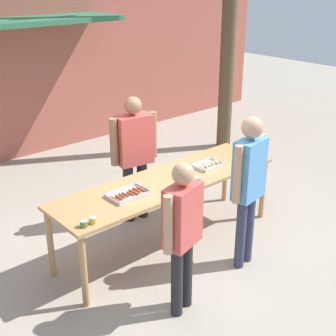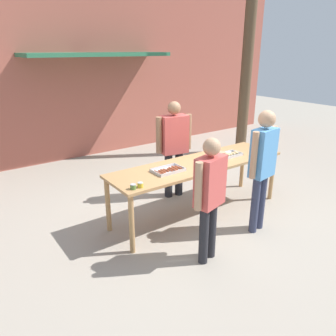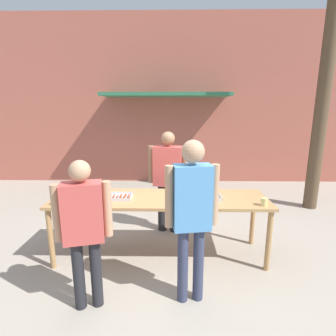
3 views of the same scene
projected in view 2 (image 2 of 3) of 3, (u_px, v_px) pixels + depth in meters
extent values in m
plane|color=#A39989|center=(197.00, 213.00, 5.34)|extent=(24.00, 24.00, 0.00)
cube|color=#A85647|center=(88.00, 61.00, 7.62)|extent=(12.00, 0.12, 4.50)
cube|color=#2D704C|center=(98.00, 54.00, 7.15)|extent=(3.20, 1.00, 0.08)
cube|color=tan|center=(199.00, 164.00, 5.05)|extent=(2.93, 0.81, 0.04)
cylinder|color=tan|center=(132.00, 224.00, 4.17)|extent=(0.07, 0.07, 0.83)
cylinder|color=tan|center=(272.00, 177.00, 5.71)|extent=(0.07, 0.07, 0.83)
cylinder|color=tan|center=(108.00, 205.00, 4.69)|extent=(0.07, 0.07, 0.83)
cylinder|color=tan|center=(242.00, 166.00, 6.23)|extent=(0.07, 0.07, 0.83)
cube|color=silver|center=(168.00, 171.00, 4.69)|extent=(0.44, 0.29, 0.01)
cube|color=silver|center=(174.00, 172.00, 4.57)|extent=(0.44, 0.01, 0.03)
cube|color=silver|center=(162.00, 167.00, 4.79)|extent=(0.44, 0.01, 0.03)
cube|color=silver|center=(155.00, 173.00, 4.56)|extent=(0.01, 0.29, 0.03)
cube|color=silver|center=(180.00, 167.00, 4.80)|extent=(0.01, 0.29, 0.03)
cylinder|color=#A34C2D|center=(158.00, 172.00, 4.58)|extent=(0.04, 0.15, 0.03)
cylinder|color=#A34C2D|center=(161.00, 172.00, 4.61)|extent=(0.03, 0.12, 0.03)
cylinder|color=#A34C2D|center=(163.00, 171.00, 4.64)|extent=(0.03, 0.11, 0.03)
cylinder|color=#A34C2D|center=(166.00, 170.00, 4.67)|extent=(0.04, 0.12, 0.02)
cylinder|color=#A34C2D|center=(170.00, 170.00, 4.69)|extent=(0.03, 0.12, 0.02)
cylinder|color=#A34C2D|center=(172.00, 169.00, 4.72)|extent=(0.05, 0.15, 0.03)
cylinder|color=#A34C2D|center=(175.00, 168.00, 4.76)|extent=(0.03, 0.14, 0.03)
cylinder|color=#A34C2D|center=(178.00, 167.00, 4.78)|extent=(0.04, 0.14, 0.03)
cube|color=silver|center=(230.00, 155.00, 5.37)|extent=(0.37, 0.25, 0.01)
cube|color=silver|center=(235.00, 156.00, 5.27)|extent=(0.37, 0.01, 0.03)
cube|color=silver|center=(224.00, 152.00, 5.45)|extent=(0.37, 0.01, 0.03)
cube|color=silver|center=(222.00, 156.00, 5.26)|extent=(0.01, 0.25, 0.03)
cube|color=silver|center=(237.00, 152.00, 5.46)|extent=(0.01, 0.25, 0.03)
ellipsoid|color=#D6B77F|center=(224.00, 155.00, 5.28)|extent=(0.07, 0.11, 0.04)
ellipsoid|color=#D6B77F|center=(227.00, 155.00, 5.32)|extent=(0.07, 0.11, 0.05)
ellipsoid|color=#D6B77F|center=(230.00, 154.00, 5.36)|extent=(0.06, 0.09, 0.04)
ellipsoid|color=#D6B77F|center=(233.00, 153.00, 5.39)|extent=(0.06, 0.10, 0.04)
ellipsoid|color=#D6B77F|center=(236.00, 153.00, 5.43)|extent=(0.06, 0.11, 0.04)
cylinder|color=#567A38|center=(133.00, 187.00, 4.08)|extent=(0.08, 0.08, 0.06)
cylinder|color=#B2B2B7|center=(133.00, 184.00, 4.07)|extent=(0.07, 0.07, 0.01)
cylinder|color=gold|center=(140.00, 185.00, 4.14)|extent=(0.08, 0.08, 0.06)
cylinder|color=#B2B2B7|center=(140.00, 183.00, 4.12)|extent=(0.07, 0.07, 0.01)
cylinder|color=#DBC67A|center=(269.00, 149.00, 5.54)|extent=(0.09, 0.09, 0.10)
cylinder|color=#232328|center=(169.00, 175.00, 5.80)|extent=(0.14, 0.14, 0.82)
cylinder|color=#232328|center=(179.00, 173.00, 5.88)|extent=(0.14, 0.14, 0.82)
cube|color=#C64C47|center=(174.00, 134.00, 5.59)|extent=(0.50, 0.33, 0.65)
sphere|color=#936B4C|center=(174.00, 108.00, 5.44)|extent=(0.22, 0.22, 0.22)
cylinder|color=#936B4C|center=(159.00, 135.00, 5.47)|extent=(0.10, 0.10, 0.61)
cylinder|color=#936B4C|center=(188.00, 132.00, 5.70)|extent=(0.10, 0.10, 0.61)
cylinder|color=#232328|center=(212.00, 230.00, 4.11)|extent=(0.12, 0.12, 0.76)
cylinder|color=#232328|center=(204.00, 235.00, 3.98)|extent=(0.12, 0.12, 0.76)
cube|color=#C64C47|center=(210.00, 182.00, 3.81)|extent=(0.43, 0.30, 0.60)
sphere|color=tan|center=(212.00, 147.00, 3.67)|extent=(0.21, 0.21, 0.21)
cylinder|color=tan|center=(221.00, 175.00, 3.98)|extent=(0.09, 0.09, 0.57)
cylinder|color=tan|center=(198.00, 187.00, 3.63)|extent=(0.09, 0.09, 0.57)
cylinder|color=#333851|center=(261.00, 201.00, 4.77)|extent=(0.11, 0.11, 0.85)
cylinder|color=#333851|center=(255.00, 205.00, 4.66)|extent=(0.11, 0.11, 0.85)
cube|color=#5193D1|center=(263.00, 153.00, 4.45)|extent=(0.41, 0.26, 0.67)
sphere|color=tan|center=(267.00, 119.00, 4.29)|extent=(0.23, 0.23, 0.23)
cylinder|color=tan|center=(272.00, 148.00, 4.60)|extent=(0.09, 0.09, 0.64)
cylinder|color=tan|center=(254.00, 155.00, 4.29)|extent=(0.09, 0.09, 0.64)
cylinder|color=brown|center=(251.00, 7.00, 7.34)|extent=(0.26, 0.26, 6.78)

